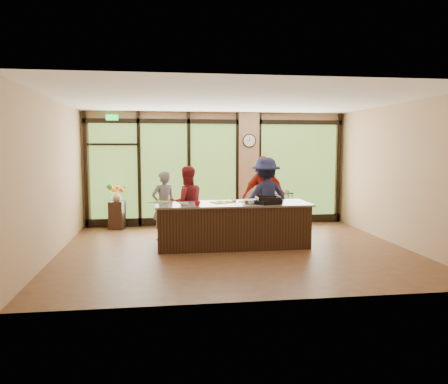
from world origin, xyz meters
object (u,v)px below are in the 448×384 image
object	(u,v)px
cook_left	(164,205)
flower_stand	(117,215)
bar_cart	(279,203)
roasting_pan	(268,202)
island_base	(233,226)
cook_right	(265,198)

from	to	relation	value
cook_left	flower_stand	xyz separation A→B (m)	(-1.18, 1.47, -0.42)
bar_cart	roasting_pan	bearing A→B (deg)	-123.99
island_base	cook_right	xyz separation A→B (m)	(0.87, 0.73, 0.48)
cook_left	flower_stand	distance (m)	1.93
cook_left	island_base	bearing A→B (deg)	124.32
island_base	cook_right	bearing A→B (deg)	40.06
cook_left	bar_cart	bearing A→B (deg)	-177.10
roasting_pan	flower_stand	xyz separation A→B (m)	(-3.30, 2.58, -0.61)
roasting_pan	flower_stand	distance (m)	4.23
island_base	cook_right	distance (m)	1.24
cook_left	flower_stand	size ratio (longest dim) A/B	2.19
cook_right	flower_stand	world-z (taller)	cook_right
island_base	bar_cart	bearing A→B (deg)	56.16
cook_right	bar_cart	bearing A→B (deg)	-125.44
roasting_pan	flower_stand	bearing A→B (deg)	118.97
island_base	roasting_pan	bearing A→B (deg)	-19.64
island_base	cook_left	size ratio (longest dim) A/B	1.99
cook_right	roasting_pan	bearing A→B (deg)	68.35
island_base	flower_stand	distance (m)	3.50
cook_right	bar_cart	xyz separation A→B (m)	(0.77, 1.72, -0.35)
cook_right	flower_stand	size ratio (longest dim) A/B	2.60
island_base	roasting_pan	distance (m)	0.90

